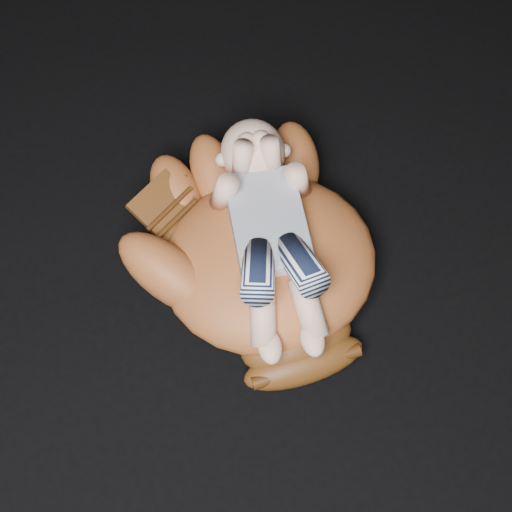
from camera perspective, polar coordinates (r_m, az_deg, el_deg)
baseball_glove at (r=1.14m, az=1.06°, el=-0.00°), size 0.44×0.51×0.15m
newborn_baby at (r=1.08m, az=1.29°, el=1.52°), size 0.25×0.42×0.16m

